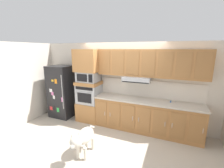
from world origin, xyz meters
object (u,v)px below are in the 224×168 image
Objects in this scene: built_in_oven at (89,94)px; screwdriver at (171,102)px; dog at (83,138)px; refrigerator at (62,91)px; microwave at (89,76)px.

screwdriver is at bearing 2.18° from built_in_oven.
screwdriver reaches higher than dog.
refrigerator is at bearing -176.25° from built_in_oven.
refrigerator is 1.04m from built_in_oven.
built_in_oven reaches higher than dog.
built_in_oven is at bearing 179.23° from microwave.
dog is at bearing -63.41° from microwave.
refrigerator reaches higher than screwdriver.
refrigerator is 3.51m from screwdriver.
dog is (0.80, -1.60, -0.45)m from built_in_oven.
dog is (0.80, -1.60, -1.01)m from microwave.
microwave is at bearing 3.75° from refrigerator.
microwave reaches higher than built_in_oven.
microwave reaches higher than screwdriver.
built_in_oven is at bearing -177.82° from screwdriver.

